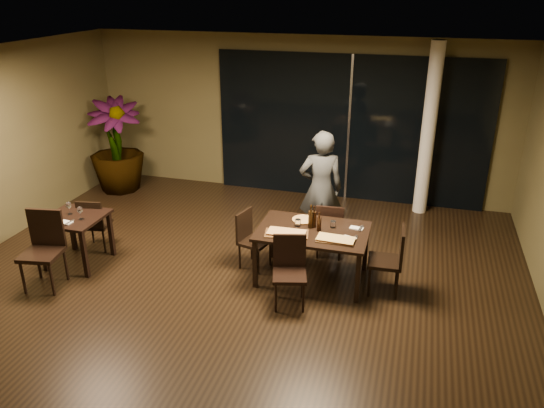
{
  "coord_description": "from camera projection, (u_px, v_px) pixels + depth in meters",
  "views": [
    {
      "loc": [
        2.24,
        -5.59,
        3.88
      ],
      "look_at": [
        0.41,
        0.84,
        1.05
      ],
      "focal_mm": 35.0,
      "sensor_mm": 36.0,
      "label": 1
    }
  ],
  "objects": [
    {
      "name": "wall_back",
      "position": [
        298.0,
        116.0,
        10.04
      ],
      "size": [
        8.0,
        0.1,
        3.0
      ],
      "primitive_type": "cube",
      "color": "brown",
      "rests_on": "ground"
    },
    {
      "name": "tumbler_left",
      "position": [
        298.0,
        223.0,
        7.3
      ],
      "size": [
        0.08,
        0.08,
        0.1
      ],
      "primitive_type": "cylinder",
      "color": "white",
      "rests_on": "main_table"
    },
    {
      "name": "column",
      "position": [
        428.0,
        131.0,
        9.08
      ],
      "size": [
        0.24,
        0.24,
        3.0
      ],
      "primitive_type": "cylinder",
      "color": "white",
      "rests_on": "ground"
    },
    {
      "name": "chair_side_far",
      "position": [
        94.0,
        222.0,
        8.09
      ],
      "size": [
        0.46,
        0.46,
        0.85
      ],
      "rotation": [
        0.0,
        0.0,
        3.32
      ],
      "color": "black",
      "rests_on": "ground"
    },
    {
      "name": "chair_main_left",
      "position": [
        250.0,
        236.0,
        7.64
      ],
      "size": [
        0.48,
        0.48,
        0.85
      ],
      "rotation": [
        0.0,
        0.0,
        1.31
      ],
      "color": "black",
      "rests_on": "ground"
    },
    {
      "name": "bottle_c",
      "position": [
        314.0,
        217.0,
        7.23
      ],
      "size": [
        0.07,
        0.07,
        0.31
      ],
      "primitive_type": null,
      "color": "black",
      "rests_on": "main_table"
    },
    {
      "name": "round_pizza",
      "position": [
        303.0,
        220.0,
        7.49
      ],
      "size": [
        0.31,
        0.31,
        0.01
      ],
      "primitive_type": "cylinder",
      "color": "#AD3C13",
      "rests_on": "main_table"
    },
    {
      "name": "tumbler_right",
      "position": [
        333.0,
        224.0,
        7.26
      ],
      "size": [
        0.08,
        0.08,
        0.09
      ],
      "primitive_type": "cylinder",
      "color": "white",
      "rests_on": "main_table"
    },
    {
      "name": "main_table",
      "position": [
        313.0,
        235.0,
        7.23
      ],
      "size": [
        1.5,
        1.0,
        0.75
      ],
      "color": "black",
      "rests_on": "ground"
    },
    {
      "name": "pizza_board_right",
      "position": [
        336.0,
        240.0,
        6.9
      ],
      "size": [
        0.5,
        0.25,
        0.01
      ],
      "primitive_type": "cube",
      "rotation": [
        0.0,
        0.0,
        0.01
      ],
      "color": "#4B3218",
      "rests_on": "main_table"
    },
    {
      "name": "bottle_a",
      "position": [
        311.0,
        216.0,
        7.21
      ],
      "size": [
        0.07,
        0.07,
        0.33
      ],
      "primitive_type": null,
      "color": "black",
      "rests_on": "main_table"
    },
    {
      "name": "oblong_pizza_right",
      "position": [
        336.0,
        239.0,
        6.89
      ],
      "size": [
        0.48,
        0.24,
        0.02
      ],
      "primitive_type": null,
      "rotation": [
        0.0,
        0.0,
        -0.05
      ],
      "color": "#6D0B09",
      "rests_on": "pizza_board_right"
    },
    {
      "name": "pizza_board_left",
      "position": [
        287.0,
        234.0,
        7.08
      ],
      "size": [
        0.62,
        0.39,
        0.01
      ],
      "primitive_type": "cube",
      "rotation": [
        0.0,
        0.0,
        0.18
      ],
      "color": "#4B2F18",
      "rests_on": "main_table"
    },
    {
      "name": "chair_side_near",
      "position": [
        44.0,
        245.0,
        7.14
      ],
      "size": [
        0.57,
        0.57,
        1.06
      ],
      "rotation": [
        0.0,
        0.0,
        0.17
      ],
      "color": "black",
      "rests_on": "ground"
    },
    {
      "name": "napkin_near",
      "position": [
        349.0,
        238.0,
        6.95
      ],
      "size": [
        0.2,
        0.15,
        0.01
      ],
      "primitive_type": "cube",
      "rotation": [
        0.0,
        0.0,
        -0.31
      ],
      "color": "white",
      "rests_on": "main_table"
    },
    {
      "name": "wine_glass_a",
      "position": [
        69.0,
        208.0,
        7.65
      ],
      "size": [
        0.08,
        0.08,
        0.18
      ],
      "primitive_type": null,
      "color": "white",
      "rests_on": "side_table"
    },
    {
      "name": "napkin_far",
      "position": [
        357.0,
        228.0,
        7.23
      ],
      "size": [
        0.19,
        0.12,
        0.01
      ],
      "primitive_type": "cube",
      "rotation": [
        0.0,
        0.0,
        -0.14
      ],
      "color": "white",
      "rests_on": "main_table"
    },
    {
      "name": "bottle_b",
      "position": [
        319.0,
        221.0,
        7.13
      ],
      "size": [
        0.06,
        0.06,
        0.27
      ],
      "primitive_type": null,
      "color": "black",
      "rests_on": "main_table"
    },
    {
      "name": "side_table",
      "position": [
        75.0,
        224.0,
        7.66
      ],
      "size": [
        0.8,
        0.8,
        0.75
      ],
      "color": "black",
      "rests_on": "ground"
    },
    {
      "name": "oblong_pizza_left",
      "position": [
        287.0,
        233.0,
        7.07
      ],
      "size": [
        0.5,
        0.24,
        0.02
      ],
      "primitive_type": null,
      "rotation": [
        0.0,
        0.0,
        0.04
      ],
      "color": "maroon",
      "rests_on": "pizza_board_left"
    },
    {
      "name": "ground",
      "position": [
        225.0,
        297.0,
        7.04
      ],
      "size": [
        8.0,
        8.0,
        0.0
      ],
      "primitive_type": "plane",
      "color": "black",
      "rests_on": "ground"
    },
    {
      "name": "side_napkin",
      "position": [
        66.0,
        222.0,
        7.41
      ],
      "size": [
        0.19,
        0.13,
        0.01
      ],
      "primitive_type": "cube",
      "rotation": [
        0.0,
        0.0,
        -0.13
      ],
      "color": "white",
      "rests_on": "side_table"
    },
    {
      "name": "chair_main_near",
      "position": [
        290.0,
        267.0,
        6.76
      ],
      "size": [
        0.52,
        0.52,
        0.91
      ],
      "rotation": [
        0.0,
        0.0,
        0.26
      ],
      "color": "black",
      "rests_on": "ground"
    },
    {
      "name": "diner",
      "position": [
        321.0,
        189.0,
        8.15
      ],
      "size": [
        0.72,
        0.58,
        1.84
      ],
      "primitive_type": "imported",
      "rotation": [
        0.0,
        0.0,
        3.43
      ],
      "color": "#323537",
      "rests_on": "ground"
    },
    {
      "name": "ceiling",
      "position": [
        216.0,
        65.0,
        5.86
      ],
      "size": [
        8.0,
        8.0,
        0.04
      ],
      "primitive_type": "cube",
      "color": "silver",
      "rests_on": "wall_back"
    },
    {
      "name": "window_panel",
      "position": [
        349.0,
        129.0,
        9.76
      ],
      "size": [
        5.0,
        0.06,
        2.7
      ],
      "primitive_type": "cube",
      "color": "black",
      "rests_on": "ground"
    },
    {
      "name": "chair_main_far",
      "position": [
        330.0,
        228.0,
        7.88
      ],
      "size": [
        0.42,
        0.42,
        0.87
      ],
      "rotation": [
        0.0,
        0.0,
        3.19
      ],
      "color": "black",
      "rests_on": "ground"
    },
    {
      "name": "chair_main_right",
      "position": [
        392.0,
        257.0,
        6.96
      ],
      "size": [
        0.46,
        0.46,
        0.94
      ],
      "rotation": [
        0.0,
        0.0,
        -1.51
      ],
      "color": "black",
      "rests_on": "ground"
    },
    {
      "name": "wine_glass_b",
      "position": [
        80.0,
        213.0,
        7.49
      ],
      "size": [
        0.08,
        0.08,
        0.18
      ],
      "primitive_type": null,
      "color": "white",
      "rests_on": "side_table"
    },
    {
      "name": "potted_plant",
      "position": [
        116.0,
        146.0,
        10.31
      ],
      "size": [
        1.38,
        1.38,
        1.82
      ],
      "primitive_type": "imported",
      "rotation": [
        0.0,
        0.0,
        0.6
      ],
      "color": "#214A18",
      "rests_on": "ground"
    }
  ]
}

